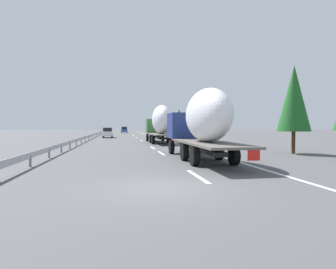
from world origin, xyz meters
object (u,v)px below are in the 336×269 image
at_px(truck_trailing, 201,121).
at_px(car_blue_sedan, 124,130).
at_px(truck_lead, 160,123).
at_px(road_sign, 158,125).
at_px(car_white_van, 108,133).

distance_m(truck_trailing, car_blue_sedan, 74.29).
relative_size(truck_lead, road_sign, 3.88).
distance_m(truck_trailing, car_white_van, 37.19).
distance_m(truck_trailing, road_sign, 42.49).
height_order(truck_trailing, road_sign, truck_trailing).
height_order(truck_lead, road_sign, truck_lead).
bearing_deg(car_white_van, truck_lead, -158.79).
distance_m(truck_lead, truck_trailing, 18.25).
relative_size(car_white_van, car_blue_sedan, 1.15).
bearing_deg(car_blue_sedan, truck_lead, -176.54).
xyz_separation_m(truck_trailing, car_white_van, (36.48, 7.07, -1.47)).
bearing_deg(car_blue_sedan, road_sign, -168.48).
distance_m(truck_lead, road_sign, 24.33).
xyz_separation_m(truck_lead, car_blue_sedan, (55.95, 3.38, -1.58)).
bearing_deg(truck_lead, truck_trailing, -180.00).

